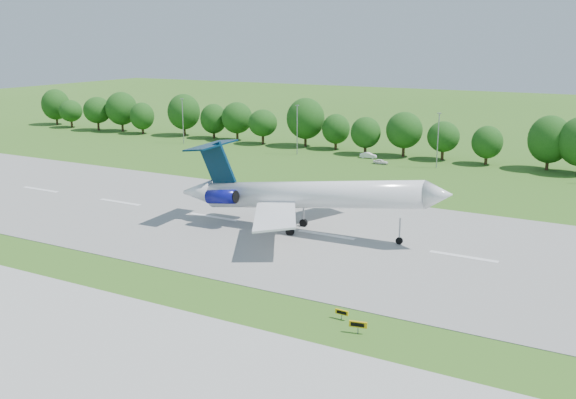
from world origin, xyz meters
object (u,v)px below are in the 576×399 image
object	(u,v)px
service_vehicle_a	(368,155)
service_vehicle_b	(381,162)
taxi_sign_left	(358,325)
airliner	(298,194)

from	to	relation	value
service_vehicle_a	service_vehicle_b	distance (m)	7.69
taxi_sign_left	service_vehicle_a	distance (m)	94.62
taxi_sign_left	service_vehicle_a	world-z (taller)	service_vehicle_a
airliner	taxi_sign_left	xyz separation A→B (m)	(21.12, -27.36, -4.85)
taxi_sign_left	service_vehicle_b	bearing A→B (deg)	97.48
airliner	taxi_sign_left	world-z (taller)	airliner
airliner	taxi_sign_left	size ratio (longest dim) A/B	23.98
taxi_sign_left	service_vehicle_a	size ratio (longest dim) A/B	0.44
airliner	service_vehicle_a	bearing A→B (deg)	98.31
service_vehicle_b	taxi_sign_left	bearing A→B (deg)	-162.45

